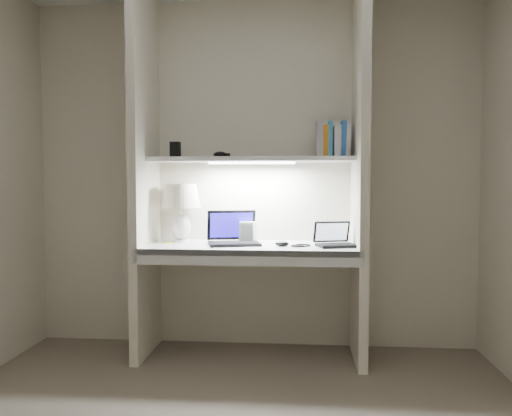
# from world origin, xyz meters

# --- Properties ---
(back_wall) EXTENTS (3.20, 0.01, 2.50)m
(back_wall) POSITION_xyz_m (0.00, 1.50, 1.25)
(back_wall) COLOR beige
(back_wall) RESTS_ON floor
(alcove_panel_left) EXTENTS (0.06, 0.55, 2.50)m
(alcove_panel_left) POSITION_xyz_m (-0.73, 1.23, 1.25)
(alcove_panel_left) COLOR beige
(alcove_panel_left) RESTS_ON floor
(alcove_panel_right) EXTENTS (0.06, 0.55, 2.50)m
(alcove_panel_right) POSITION_xyz_m (0.73, 1.23, 1.25)
(alcove_panel_right) COLOR beige
(alcove_panel_right) RESTS_ON floor
(desk) EXTENTS (1.40, 0.55, 0.04)m
(desk) POSITION_xyz_m (0.00, 1.23, 0.75)
(desk) COLOR white
(desk) RESTS_ON alcove_panel_left
(desk_apron) EXTENTS (1.46, 0.03, 0.10)m
(desk_apron) POSITION_xyz_m (0.00, 0.96, 0.72)
(desk_apron) COLOR silver
(desk_apron) RESTS_ON desk
(shelf) EXTENTS (1.40, 0.36, 0.03)m
(shelf) POSITION_xyz_m (0.00, 1.32, 1.35)
(shelf) COLOR silver
(shelf) RESTS_ON back_wall
(strip_light) EXTENTS (0.60, 0.04, 0.02)m
(strip_light) POSITION_xyz_m (0.00, 1.32, 1.33)
(strip_light) COLOR white
(strip_light) RESTS_ON shelf
(table_lamp) EXTENTS (0.28, 0.28, 0.41)m
(table_lamp) POSITION_xyz_m (-0.51, 1.35, 1.05)
(table_lamp) COLOR white
(table_lamp) RESTS_ON desk
(laptop_main) EXTENTS (0.40, 0.37, 0.23)m
(laptop_main) POSITION_xyz_m (-0.12, 1.25, 0.82)
(laptop_main) COLOR black
(laptop_main) RESTS_ON desk
(laptop_netbook) EXTENTS (0.30, 0.28, 0.16)m
(laptop_netbook) POSITION_xyz_m (0.57, 1.19, 0.81)
(laptop_netbook) COLOR black
(laptop_netbook) RESTS_ON desk
(speaker) EXTENTS (0.12, 0.09, 0.15)m
(speaker) POSITION_xyz_m (-0.03, 1.32, 0.84)
(speaker) COLOR silver
(speaker) RESTS_ON desk
(mouse) EXTENTS (0.10, 0.07, 0.03)m
(mouse) POSITION_xyz_m (0.22, 1.15, 0.79)
(mouse) COLOR black
(mouse) RESTS_ON desk
(cable_coil) EXTENTS (0.13, 0.13, 0.01)m
(cable_coil) POSITION_xyz_m (0.35, 1.17, 0.78)
(cable_coil) COLOR black
(cable_coil) RESTS_ON desk
(sticky_note) EXTENTS (0.09, 0.09, 0.00)m
(sticky_note) POSITION_xyz_m (-0.58, 1.25, 0.77)
(sticky_note) COLOR #FAF734
(sticky_note) RESTS_ON desk
(book_row) EXTENTS (0.23, 0.16, 0.24)m
(book_row) POSITION_xyz_m (0.56, 1.33, 1.48)
(book_row) COLOR silver
(book_row) RESTS_ON shelf
(shelf_box) EXTENTS (0.07, 0.06, 0.11)m
(shelf_box) POSITION_xyz_m (-0.55, 1.35, 1.42)
(shelf_box) COLOR black
(shelf_box) RESTS_ON shelf
(shelf_gadget) EXTENTS (0.12, 0.11, 0.04)m
(shelf_gadget) POSITION_xyz_m (-0.23, 1.37, 1.39)
(shelf_gadget) COLOR black
(shelf_gadget) RESTS_ON shelf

